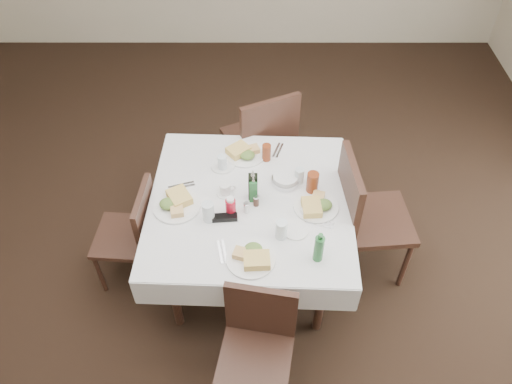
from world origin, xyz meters
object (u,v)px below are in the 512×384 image
(chair_north, at_px, (263,138))
(chair_west, at_px, (135,231))
(dining_table, at_px, (250,208))
(oil_cruet_dark, at_px, (253,186))
(coffee_mug, at_px, (225,189))
(water_s, at_px, (281,229))
(bread_basket, at_px, (285,179))
(chair_south, at_px, (258,340))
(water_w, at_px, (208,212))
(ketchup_bottle, at_px, (231,207))
(water_n, at_px, (222,163))
(green_bottle, at_px, (319,248))
(chair_east, at_px, (362,212))
(water_e, at_px, (299,176))
(oil_cruet_green, at_px, (253,189))

(chair_north, xyz_separation_m, chair_west, (-0.89, -0.88, -0.09))
(dining_table, bearing_deg, oil_cruet_dark, 58.05)
(coffee_mug, bearing_deg, chair_north, 71.84)
(water_s, xyz_separation_m, bread_basket, (0.05, 0.47, -0.04))
(chair_north, distance_m, chair_south, 1.70)
(chair_south, distance_m, water_s, 0.66)
(chair_south, xyz_separation_m, water_w, (-0.31, 0.69, 0.33))
(dining_table, xyz_separation_m, ketchup_bottle, (-0.12, -0.12, 0.15))
(water_n, bearing_deg, chair_west, -151.11)
(water_n, xyz_separation_m, green_bottle, (0.59, -0.76, 0.04))
(chair_east, relative_size, water_n, 8.78)
(dining_table, xyz_separation_m, water_e, (0.33, 0.17, 0.14))
(oil_cruet_dark, bearing_deg, dining_table, -121.95)
(water_s, bearing_deg, water_w, 162.78)
(bread_basket, height_order, green_bottle, green_bottle)
(dining_table, height_order, water_n, water_n)
(oil_cruet_green, bearing_deg, water_w, -148.69)
(chair_east, distance_m, oil_cruet_green, 0.79)
(oil_cruet_green, bearing_deg, coffee_mug, 163.79)
(chair_west, xyz_separation_m, oil_cruet_green, (0.82, 0.04, 0.37))
(water_e, relative_size, oil_cruet_dark, 0.47)
(chair_east, bearing_deg, oil_cruet_dark, -179.01)
(water_w, bearing_deg, oil_cruet_dark, 34.76)
(water_s, bearing_deg, chair_west, 164.99)
(ketchup_bottle, bearing_deg, dining_table, 43.47)
(ketchup_bottle, distance_m, coffee_mug, 0.18)
(bread_basket, relative_size, oil_cruet_green, 0.86)
(chair_north, relative_size, chair_south, 1.17)
(chair_west, bearing_deg, oil_cruet_green, 3.10)
(water_w, xyz_separation_m, oil_cruet_dark, (0.28, 0.19, 0.04))
(chair_west, distance_m, oil_cruet_dark, 0.90)
(oil_cruet_dark, bearing_deg, coffee_mug, 170.07)
(chair_east, bearing_deg, dining_table, -176.83)
(water_n, distance_m, coffee_mug, 0.24)
(oil_cruet_green, bearing_deg, dining_table, -160.20)
(water_n, relative_size, coffee_mug, 0.92)
(bread_basket, distance_m, coffee_mug, 0.41)
(oil_cruet_dark, xyz_separation_m, green_bottle, (0.38, -0.50, -0.01))
(oil_cruet_dark, xyz_separation_m, oil_cruet_green, (0.00, -0.02, -0.01))
(water_n, distance_m, water_w, 0.46)
(chair_east, bearing_deg, oil_cruet_green, -177.33)
(chair_east, height_order, green_bottle, chair_east)
(chair_west, height_order, oil_cruet_green, oil_cruet_green)
(green_bottle, bearing_deg, bread_basket, 104.51)
(chair_west, height_order, water_n, water_n)
(water_e, distance_m, bread_basket, 0.10)
(oil_cruet_green, distance_m, ketchup_bottle, 0.19)
(water_e, height_order, water_w, water_w)
(water_e, xyz_separation_m, oil_cruet_green, (-0.31, -0.16, 0.04))
(water_n, bearing_deg, ketchup_bottle, -80.00)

